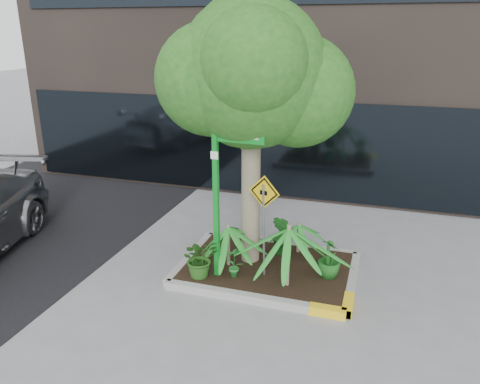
% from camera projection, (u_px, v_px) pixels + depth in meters
% --- Properties ---
extents(ground, '(80.00, 80.00, 0.00)m').
position_uv_depth(ground, '(253.00, 278.00, 8.80)').
color(ground, gray).
rests_on(ground, ground).
extents(planter, '(3.35, 2.36, 0.15)m').
position_uv_depth(planter, '(269.00, 269.00, 8.95)').
color(planter, '#9E9E99').
rests_on(planter, ground).
extents(tree, '(3.39, 3.01, 5.09)m').
position_uv_depth(tree, '(252.00, 73.00, 8.07)').
color(tree, gray).
rests_on(tree, ground).
extents(palm_front, '(1.30, 1.30, 1.44)m').
position_uv_depth(palm_front, '(289.00, 229.00, 7.94)').
color(palm_front, gray).
rests_on(palm_front, ground).
extents(palm_left, '(0.94, 0.94, 1.05)m').
position_uv_depth(palm_left, '(228.00, 227.00, 8.76)').
color(palm_left, gray).
rests_on(palm_left, ground).
extents(palm_back, '(0.72, 0.72, 0.80)m').
position_uv_depth(palm_back, '(299.00, 225.00, 9.34)').
color(palm_back, gray).
rests_on(palm_back, ground).
extents(shrub_a, '(0.94, 0.94, 0.74)m').
position_uv_depth(shrub_a, '(200.00, 258.00, 8.47)').
color(shrub_a, '#235518').
rests_on(shrub_a, planter).
extents(shrub_b, '(0.59, 0.59, 0.75)m').
position_uv_depth(shrub_b, '(329.00, 258.00, 8.45)').
color(shrub_b, '#1C5F1C').
rests_on(shrub_b, planter).
extents(shrub_c, '(0.45, 0.45, 0.60)m').
position_uv_depth(shrub_c, '(234.00, 261.00, 8.48)').
color(shrub_c, '#25772B').
rests_on(shrub_c, planter).
extents(shrub_d, '(0.66, 0.66, 0.85)m').
position_uv_depth(shrub_d, '(283.00, 235.00, 9.29)').
color(shrub_d, '#19571A').
rests_on(shrub_d, planter).
extents(street_sign_post, '(0.94, 0.93, 3.16)m').
position_uv_depth(street_sign_post, '(220.00, 181.00, 8.09)').
color(street_sign_post, '#0D9224').
rests_on(street_sign_post, ground).
extents(cattle_sign, '(0.58, 0.17, 1.94)m').
position_uv_depth(cattle_sign, '(264.00, 210.00, 8.15)').
color(cattle_sign, slate).
rests_on(cattle_sign, ground).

